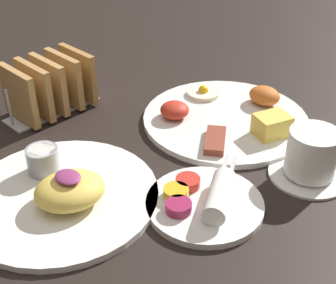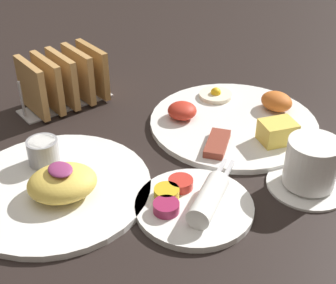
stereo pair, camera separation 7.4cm
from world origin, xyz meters
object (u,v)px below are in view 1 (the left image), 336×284
plate_breakfast (228,116)px  coffee_cup (311,156)px  plate_condiments (205,201)px  plate_foreground (62,191)px  toast_rack (50,87)px

plate_breakfast → coffee_cup: 0.20m
plate_condiments → plate_foreground: size_ratio=0.65×
plate_breakfast → toast_rack: bearing=-142.9°
toast_rack → coffee_cup: bearing=18.9°
plate_breakfast → plate_foreground: (-0.03, -0.34, 0.00)m
plate_condiments → plate_foreground: (-0.16, -0.13, 0.00)m
plate_foreground → coffee_cup: (0.22, 0.29, 0.02)m
plate_condiments → coffee_cup: (0.07, 0.17, 0.02)m
plate_breakfast → coffee_cup: bearing=-12.7°
coffee_cup → plate_foreground: bearing=-126.8°
plate_foreground → toast_rack: (-0.23, 0.14, 0.03)m
plate_condiments → plate_breakfast: bearing=121.0°
plate_foreground → toast_rack: size_ratio=1.54×
plate_foreground → coffee_cup: 0.37m
plate_breakfast → plate_condiments: size_ratio=1.65×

